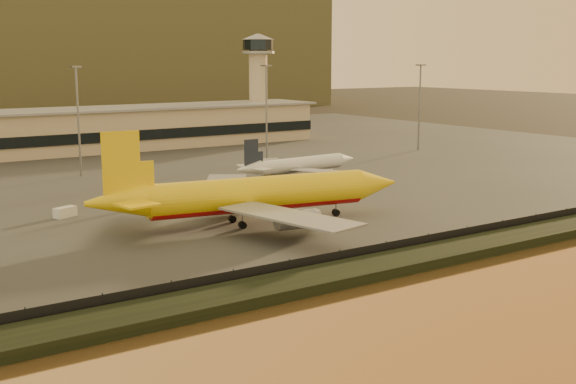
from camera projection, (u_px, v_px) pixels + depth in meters
name	position (u px, v px, depth m)	size (l,w,h in m)	color
ground	(318.00, 242.00, 108.61)	(900.00, 900.00, 0.00)	black
embankment	(395.00, 263.00, 94.60)	(320.00, 7.00, 1.40)	black
tarmac	(101.00, 165.00, 186.17)	(320.00, 220.00, 0.20)	#2D2D2D
perimeter_fence	(375.00, 252.00, 97.76)	(300.00, 0.05, 2.20)	black
terminal_building	(12.00, 135.00, 202.04)	(202.00, 25.00, 12.60)	tan
control_tower	(258.00, 75.00, 250.01)	(11.20, 11.20, 35.50)	tan
apron_light_masts	(186.00, 107.00, 175.22)	(152.20, 12.20, 25.40)	slate
dhl_cargo_jet	(254.00, 195.00, 118.66)	(54.39, 52.63, 16.28)	yellow
white_narrowbody_jet	(299.00, 165.00, 165.81)	(34.01, 33.12, 9.77)	silver
gse_vehicle_yellow	(223.00, 199.00, 135.99)	(4.32, 1.94, 1.94)	yellow
gse_vehicle_white	(65.00, 212.00, 124.64)	(3.86, 1.74, 1.74)	silver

